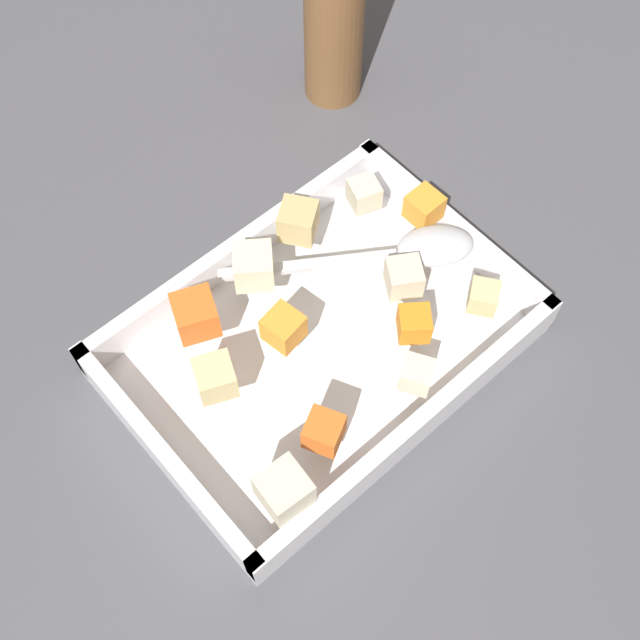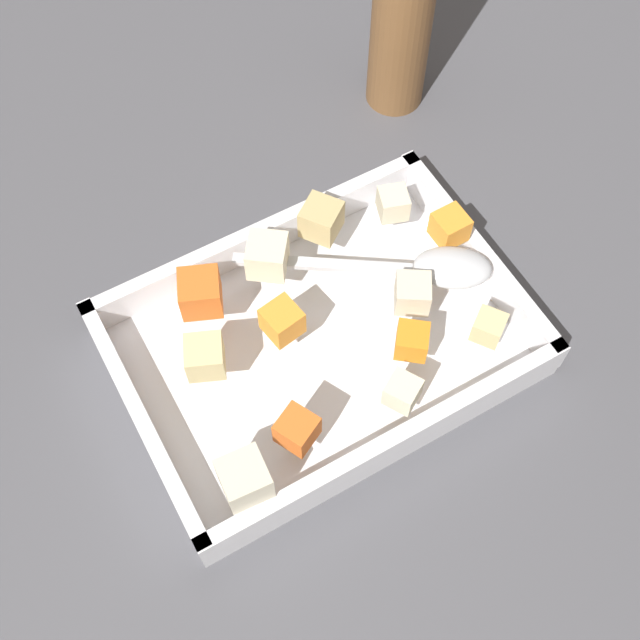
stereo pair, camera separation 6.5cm
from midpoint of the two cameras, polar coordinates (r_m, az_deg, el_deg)
name	(u,v)px [view 2 (the right image)]	position (r m, az deg, el deg)	size (l,w,h in m)	color
ground_plane	(309,357)	(0.70, 1.90, -2.85)	(4.00, 4.00, 0.00)	#4C4C51
baking_dish	(320,346)	(0.69, 2.69, -2.04)	(0.33, 0.23, 0.05)	silver
carrot_chunk_near_right	(412,341)	(0.64, 9.28, -1.71)	(0.02, 0.02, 0.02)	orange
carrot_chunk_center	(450,227)	(0.70, 11.65, 6.14)	(0.03, 0.03, 0.03)	orange
carrot_chunk_corner_nw	(200,293)	(0.65, -5.56, 1.64)	(0.03, 0.03, 0.03)	orange
carrot_chunk_front_center	(282,321)	(0.64, 0.21, -0.33)	(0.03, 0.03, 0.03)	orange
carrot_chunk_mid_left	(297,430)	(0.60, 1.46, -7.94)	(0.03, 0.03, 0.03)	orange
potato_chunk_mid_right	(321,219)	(0.69, 2.77, 6.79)	(0.03, 0.03, 0.03)	tan
potato_chunk_far_right	(393,203)	(0.71, 7.73, 7.82)	(0.02, 0.02, 0.02)	beige
potato_chunk_corner_sw	(205,357)	(0.63, -5.13, -2.84)	(0.03, 0.03, 0.03)	#E0CC89
potato_chunk_back_center	(489,327)	(0.66, 14.41, -0.74)	(0.02, 0.02, 0.02)	#E0CC89
potato_chunk_far_left	(402,392)	(0.62, 8.73, -5.24)	(0.02, 0.02, 0.02)	beige
potato_chunk_near_spoon	(266,257)	(0.67, -1.03, 4.20)	(0.03, 0.03, 0.03)	beige
parsnip_chunk_heap_side	(244,479)	(0.59, -2.12, -11.29)	(0.03, 0.03, 0.03)	beige
parsnip_chunk_under_handle	(413,293)	(0.66, 9.25, 1.59)	(0.03, 0.03, 0.03)	beige
serving_spoon	(436,267)	(0.68, 10.75, 3.40)	(0.19, 0.14, 0.02)	silver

